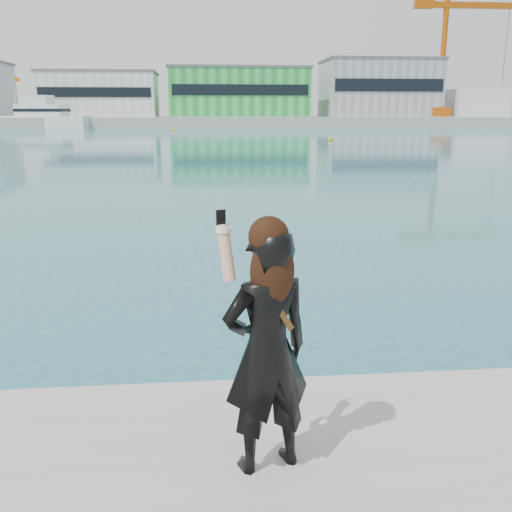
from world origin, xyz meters
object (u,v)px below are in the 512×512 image
Objects in this scene: buoy_near at (331,141)px; buoy_far at (174,130)px; dock_crane at (448,54)px; motor_yacht at (45,116)px; woman at (267,344)px.

buoy_near is 1.00× the size of buoy_far.
dock_crane is 76.80m from buoy_near.
motor_yacht is at bearing 146.45° from buoy_far.
dock_crane is 1.34× the size of motor_yacht.
motor_yacht is 30.43m from buoy_far.
buoy_far is at bearing 116.03° from buoy_near.
buoy_near and buoy_far have the same top height.
dock_crane is at bearing 22.75° from motor_yacht.
buoy_far is (-58.22, -26.14, -15.07)m from dock_crane.
woman is (-53.29, -122.22, -13.43)m from dock_crane.
buoy_near is at bearing -121.87° from dock_crane.
dock_crane is 48.00× the size of buoy_near.
buoy_far is at bearing -105.44° from woman.
buoy_far is (25.29, -16.77, -2.26)m from motor_yacht.
buoy_near is at bearing -121.45° from woman.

